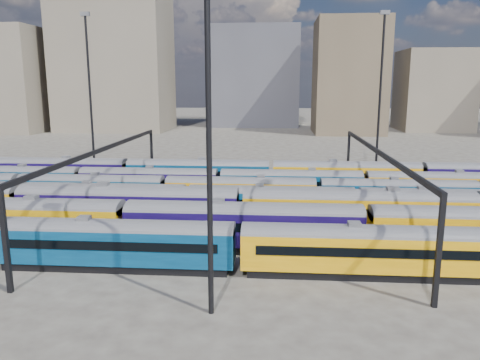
{
  "coord_description": "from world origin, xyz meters",
  "views": [
    {
      "loc": [
        -0.93,
        -50.32,
        14.86
      ],
      "look_at": [
        -5.32,
        7.29,
        3.0
      ],
      "focal_mm": 35.0,
      "sensor_mm": 36.0,
      "label": 1
    }
  ],
  "objects": [
    {
      "name": "rake_2",
      "position": [
        -4.3,
        -5.0,
        2.97
      ],
      "size": [
        137.24,
        3.34,
        5.65
      ],
      "color": "black",
      "rests_on": "ground"
    },
    {
      "name": "mast_3",
      "position": [
        15.0,
        24.0,
        13.97
      ],
      "size": [
        1.4,
        0.5,
        25.6
      ],
      "color": "black",
      "rests_on": "ground"
    },
    {
      "name": "rake_4",
      "position": [
        4.27,
        5.0,
        2.4
      ],
      "size": [
        111.47,
        2.72,
        4.56
      ],
      "color": "black",
      "rests_on": "ground"
    },
    {
      "name": "rake_1",
      "position": [
        -14.58,
        -10.0,
        2.81
      ],
      "size": [
        129.97,
        3.17,
        5.34
      ],
      "color": "black",
      "rests_on": "ground"
    },
    {
      "name": "ground",
      "position": [
        0.0,
        0.0,
        0.0
      ],
      "size": [
        500.0,
        500.0,
        0.0
      ],
      "primitive_type": "plane",
      "color": "#423E38",
      "rests_on": "ground"
    },
    {
      "name": "gantry_1",
      "position": [
        -20.0,
        0.0,
        6.79
      ],
      "size": [
        0.35,
        40.35,
        8.03
      ],
      "color": "black",
      "rests_on": "ground"
    },
    {
      "name": "mast_1",
      "position": [
        -30.0,
        22.0,
        13.97
      ],
      "size": [
        1.4,
        0.5,
        25.6
      ],
      "color": "black",
      "rests_on": "ground"
    },
    {
      "name": "gantry_2",
      "position": [
        10.0,
        0.0,
        6.79
      ],
      "size": [
        0.35,
        40.35,
        8.03
      ],
      "color": "black",
      "rests_on": "ground"
    },
    {
      "name": "rake_5",
      "position": [
        1.17,
        10.0,
        2.43
      ],
      "size": [
        94.12,
        2.76,
        4.63
      ],
      "color": "black",
      "rests_on": "ground"
    },
    {
      "name": "rake_6",
      "position": [
        -1.48,
        15.0,
        2.69
      ],
      "size": [
        124.58,
        3.04,
        5.12
      ],
      "color": "black",
      "rests_on": "ground"
    },
    {
      "name": "mast_2",
      "position": [
        -5.0,
        -22.0,
        13.97
      ],
      "size": [
        1.4,
        0.5,
        25.6
      ],
      "color": "black",
      "rests_on": "ground"
    },
    {
      "name": "rake_3",
      "position": [
        -10.7,
        0.0,
        2.41
      ],
      "size": [
        111.85,
        2.73,
        4.58
      ],
      "color": "black",
      "rests_on": "ground"
    }
  ]
}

